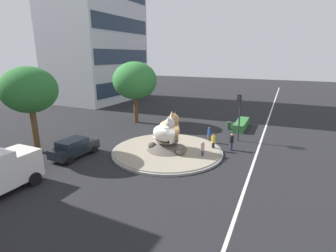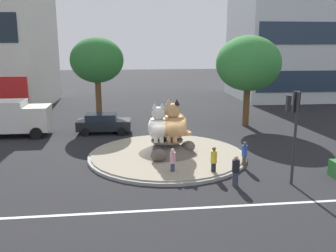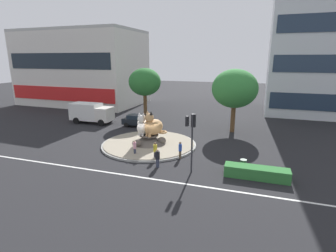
# 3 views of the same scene
# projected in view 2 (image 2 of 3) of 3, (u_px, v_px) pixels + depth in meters

# --- Properties ---
(ground_plane) EXTENTS (160.00, 160.00, 0.00)m
(ground_plane) POSITION_uv_depth(u_px,v_px,m) (167.00, 157.00, 23.10)
(ground_plane) COLOR black
(lane_centreline) EXTENTS (112.00, 0.20, 0.01)m
(lane_centreline) POSITION_uv_depth(u_px,v_px,m) (187.00, 209.00, 15.86)
(lane_centreline) COLOR silver
(lane_centreline) RESTS_ON ground
(roundabout_island) EXTENTS (10.02, 10.02, 1.18)m
(roundabout_island) POSITION_uv_depth(u_px,v_px,m) (167.00, 152.00, 23.02)
(roundabout_island) COLOR gray
(roundabout_island) RESTS_ON ground
(cat_statue_white) EXTENTS (1.70, 2.49, 2.43)m
(cat_statue_white) POSITION_uv_depth(u_px,v_px,m) (158.00, 126.00, 22.52)
(cat_statue_white) COLOR silver
(cat_statue_white) RESTS_ON roundabout_island
(cat_statue_calico) EXTENTS (2.50, 2.74, 2.66)m
(cat_statue_calico) POSITION_uv_depth(u_px,v_px,m) (175.00, 124.00, 22.63)
(cat_statue_calico) COLOR tan
(cat_statue_calico) RESTS_ON roundabout_island
(traffic_light_mast) EXTENTS (0.77, 0.47, 4.80)m
(traffic_light_mast) POSITION_uv_depth(u_px,v_px,m) (294.00, 117.00, 17.97)
(traffic_light_mast) COLOR #2D2D33
(traffic_light_mast) RESTS_ON ground
(broadleaf_tree_behind_island) EXTENTS (4.67, 4.67, 7.68)m
(broadleaf_tree_behind_island) POSITION_uv_depth(u_px,v_px,m) (97.00, 61.00, 31.65)
(broadleaf_tree_behind_island) COLOR brown
(broadleaf_tree_behind_island) RESTS_ON ground
(second_tree_near_tower) EXTENTS (5.54, 5.54, 7.80)m
(second_tree_near_tower) POSITION_uv_depth(u_px,v_px,m) (248.00, 64.00, 30.75)
(second_tree_near_tower) COLOR brown
(second_tree_near_tower) RESTS_ON ground
(pedestrian_yellow_shirt) EXTENTS (0.35, 0.35, 1.66)m
(pedestrian_yellow_shirt) POSITION_uv_depth(u_px,v_px,m) (214.00, 161.00, 19.58)
(pedestrian_yellow_shirt) COLOR black
(pedestrian_yellow_shirt) RESTS_ON ground
(pedestrian_black_shirt) EXTENTS (0.39, 0.39, 1.60)m
(pedestrian_black_shirt) POSITION_uv_depth(u_px,v_px,m) (236.00, 170.00, 18.23)
(pedestrian_black_shirt) COLOR #33384C
(pedestrian_black_shirt) RESTS_ON ground
(pedestrian_pink_shirt) EXTENTS (0.30, 0.30, 1.55)m
(pedestrian_pink_shirt) POSITION_uv_depth(u_px,v_px,m) (173.00, 161.00, 19.66)
(pedestrian_pink_shirt) COLOR #33384C
(pedestrian_pink_shirt) RESTS_ON ground
(pedestrian_blue_shirt) EXTENTS (0.31, 0.31, 1.61)m
(pedestrian_blue_shirt) POSITION_uv_depth(u_px,v_px,m) (244.00, 154.00, 20.79)
(pedestrian_blue_shirt) COLOR brown
(pedestrian_blue_shirt) RESTS_ON ground
(sedan_on_far_lane) EXTENTS (4.36, 2.19, 1.61)m
(sedan_on_far_lane) POSITION_uv_depth(u_px,v_px,m) (103.00, 123.00, 29.04)
(sedan_on_far_lane) COLOR black
(sedan_on_far_lane) RESTS_ON ground
(delivery_box_truck) EXTENTS (6.10, 2.67, 2.81)m
(delivery_box_truck) POSITION_uv_depth(u_px,v_px,m) (8.00, 117.00, 27.93)
(delivery_box_truck) COLOR silver
(delivery_box_truck) RESTS_ON ground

